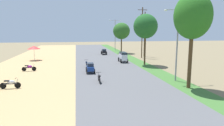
% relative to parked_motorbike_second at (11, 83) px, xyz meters
% --- Properties ---
extents(parked_motorbike_second, '(1.80, 0.54, 0.94)m').
position_rel_parked_motorbike_second_xyz_m(parked_motorbike_second, '(0.00, 0.00, 0.00)').
color(parked_motorbike_second, black).
rests_on(parked_motorbike_second, dirt_shoulder).
extents(parked_motorbike_third, '(1.80, 0.54, 0.94)m').
position_rel_parked_motorbike_second_xyz_m(parked_motorbike_third, '(-0.11, 8.07, 0.00)').
color(parked_motorbike_third, black).
rests_on(parked_motorbike_third, dirt_shoulder).
extents(vendor_umbrella, '(2.20, 2.20, 2.52)m').
position_rel_parked_motorbike_second_xyz_m(vendor_umbrella, '(-1.35, 18.06, 1.75)').
color(vendor_umbrella, '#99999E').
rests_on(vendor_umbrella, dirt_shoulder).
extents(median_tree_nearest, '(3.25, 3.25, 8.47)m').
position_rel_parked_motorbike_second_xyz_m(median_tree_nearest, '(15.99, -2.60, 5.91)').
color(median_tree_nearest, '#4C351E').
rests_on(median_tree_nearest, median_strip).
extents(median_tree_second, '(3.59, 3.59, 7.63)m').
position_rel_parked_motorbike_second_xyz_m(median_tree_second, '(16.20, 10.18, 5.29)').
color(median_tree_second, '#4C351E').
rests_on(median_tree_second, median_strip).
extents(median_tree_third, '(3.87, 3.87, 6.94)m').
position_rel_parked_motorbike_second_xyz_m(median_tree_third, '(16.27, 26.77, 4.55)').
color(median_tree_third, '#4C351E').
rests_on(median_tree_third, median_strip).
extents(streetlamp_near, '(3.16, 0.20, 7.38)m').
position_rel_parked_motorbike_second_xyz_m(streetlamp_near, '(16.08, 0.09, 3.78)').
color(streetlamp_near, gray).
rests_on(streetlamp_near, median_strip).
extents(streetlamp_mid, '(3.16, 0.20, 7.91)m').
position_rel_parked_motorbike_second_xyz_m(streetlamp_mid, '(16.08, 33.45, 4.06)').
color(streetlamp_mid, gray).
rests_on(streetlamp_mid, median_strip).
extents(utility_pole_near, '(1.80, 0.20, 9.55)m').
position_rel_parked_motorbike_second_xyz_m(utility_pole_near, '(18.39, 18.28, 4.41)').
color(utility_pole_near, brown).
rests_on(utility_pole_near, ground).
extents(utility_pole_far, '(1.80, 0.20, 8.89)m').
position_rel_parked_motorbike_second_xyz_m(utility_pole_far, '(19.53, 20.15, 4.08)').
color(utility_pole_far, brown).
rests_on(utility_pole_far, ground).
extents(car_hatchback_blue, '(1.04, 2.00, 1.23)m').
position_rel_parked_motorbike_second_xyz_m(car_hatchback_blue, '(7.58, 5.56, 0.19)').
color(car_hatchback_blue, navy).
rests_on(car_hatchback_blue, road_strip).
extents(car_van_white, '(1.19, 2.41, 1.67)m').
position_rel_parked_motorbike_second_xyz_m(car_van_white, '(13.47, 13.08, 0.47)').
color(car_van_white, silver).
rests_on(car_van_white, road_strip).
extents(car_sedan_black, '(1.10, 2.26, 1.19)m').
position_rel_parked_motorbike_second_xyz_m(car_sedan_black, '(11.83, 24.28, 0.19)').
color(car_sedan_black, black).
rests_on(car_sedan_black, road_strip).
extents(motorbike_ahead_second, '(0.54, 1.80, 0.94)m').
position_rel_parked_motorbike_second_xyz_m(motorbike_ahead_second, '(8.14, 0.76, 0.02)').
color(motorbike_ahead_second, black).
rests_on(motorbike_ahead_second, road_strip).
extents(motorbike_ahead_third, '(0.54, 1.80, 0.94)m').
position_rel_parked_motorbike_second_xyz_m(motorbike_ahead_third, '(7.32, 9.95, 0.02)').
color(motorbike_ahead_third, black).
rests_on(motorbike_ahead_third, road_strip).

